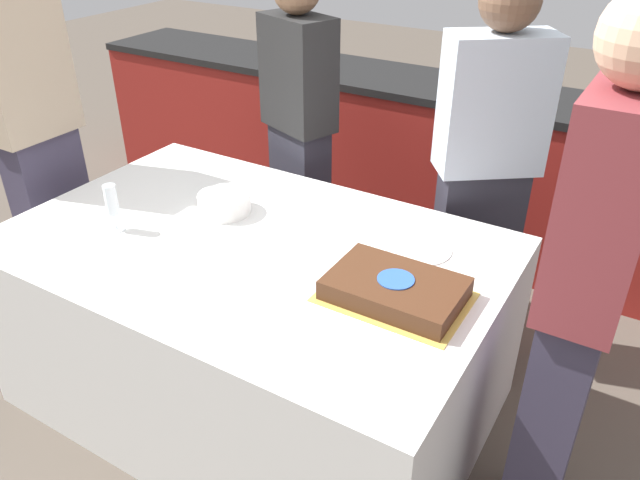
% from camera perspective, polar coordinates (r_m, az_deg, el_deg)
% --- Properties ---
extents(ground_plane, '(14.00, 14.00, 0.00)m').
position_cam_1_polar(ground_plane, '(2.72, -5.52, -13.88)').
color(ground_plane, brown).
extents(back_counter, '(4.40, 0.58, 0.92)m').
position_cam_1_polar(back_counter, '(3.69, 9.45, 7.20)').
color(back_counter, maroon).
rests_on(back_counter, ground_plane).
extents(dining_table, '(1.80, 1.16, 0.75)m').
position_cam_1_polar(dining_table, '(2.48, -5.95, -7.67)').
color(dining_table, silver).
rests_on(dining_table, ground_plane).
extents(cake, '(0.45, 0.32, 0.07)m').
position_cam_1_polar(cake, '(1.96, 6.88, -4.46)').
color(cake, gold).
rests_on(cake, dining_table).
extents(plate_stack, '(0.21, 0.21, 0.08)m').
position_cam_1_polar(plate_stack, '(2.46, -8.73, 3.35)').
color(plate_stack, white).
rests_on(plate_stack, dining_table).
extents(wine_glass, '(0.07, 0.07, 0.18)m').
position_cam_1_polar(wine_glass, '(2.40, -18.52, 3.32)').
color(wine_glass, white).
rests_on(wine_glass, dining_table).
extents(side_plate_near_cake, '(0.21, 0.21, 0.00)m').
position_cam_1_polar(side_plate_near_cake, '(2.23, 9.30, -0.87)').
color(side_plate_near_cake, white).
rests_on(side_plate_near_cake, dining_table).
extents(person_cutting_cake, '(0.44, 0.40, 1.63)m').
position_cam_1_polar(person_cutting_cake, '(2.62, 14.82, 5.86)').
color(person_cutting_cake, '#282833').
rests_on(person_cutting_cake, ground_plane).
extents(person_seated_left, '(0.23, 0.37, 1.77)m').
position_cam_1_polar(person_seated_left, '(2.95, -24.53, 8.72)').
color(person_seated_left, '#383347').
rests_on(person_seated_left, ground_plane).
extents(person_seated_right, '(0.23, 0.35, 1.71)m').
position_cam_1_polar(person_seated_right, '(1.82, 22.82, -5.11)').
color(person_seated_right, '#383347').
rests_on(person_seated_right, ground_plane).
extents(person_standing_back, '(0.39, 0.31, 1.58)m').
position_cam_1_polar(person_standing_back, '(2.97, -1.91, 9.44)').
color(person_standing_back, '#282833').
rests_on(person_standing_back, ground_plane).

